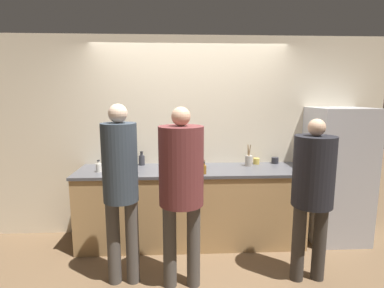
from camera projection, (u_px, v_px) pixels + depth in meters
ground_plane at (193, 257)px, 3.47m from camera, size 14.00×14.00×0.00m
wall_back at (190, 137)px, 3.99m from camera, size 5.20×0.06×2.60m
counter at (191, 205)px, 3.78m from camera, size 2.78×0.72×0.95m
refrigerator at (337, 175)px, 3.81m from camera, size 0.70×0.67×1.70m
person_left at (121, 180)px, 2.84m from camera, size 0.33×0.33×1.78m
person_center at (181, 179)px, 2.78m from camera, size 0.42×0.42×1.75m
person_right at (313, 184)px, 2.90m from camera, size 0.39×0.39×1.64m
fruit_bowl at (194, 163)px, 3.82m from camera, size 0.28×0.28×0.12m
utensil_crock at (249, 160)px, 3.84m from camera, size 0.09×0.09×0.28m
bottle_amber at (204, 169)px, 3.46m from camera, size 0.07×0.07×0.14m
bottle_dark at (142, 160)px, 3.89m from camera, size 0.08×0.08×0.18m
bottle_clear at (99, 167)px, 3.54m from camera, size 0.07×0.07×0.14m
cup_yellow at (256, 161)px, 3.95m from camera, size 0.08×0.08×0.08m
cup_black at (275, 160)px, 3.99m from camera, size 0.09×0.09×0.08m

